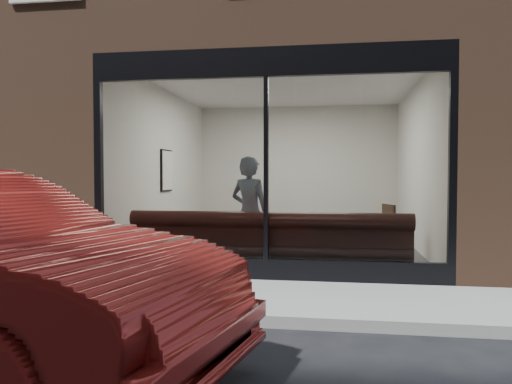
# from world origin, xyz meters

# --- Properties ---
(ground) EXTENTS (120.00, 120.00, 0.00)m
(ground) POSITION_xyz_m (0.00, 0.00, 0.00)
(ground) COLOR black
(ground) RESTS_ON ground
(sidewalk_near) EXTENTS (40.00, 2.00, 0.01)m
(sidewalk_near) POSITION_xyz_m (0.00, 1.00, 0.01)
(sidewalk_near) COLOR gray
(sidewalk_near) RESTS_ON ground
(kerb_near) EXTENTS (40.00, 0.10, 0.12)m
(kerb_near) POSITION_xyz_m (0.00, -0.05, 0.06)
(kerb_near) COLOR gray
(kerb_near) RESTS_ON ground
(host_building_pier_left) EXTENTS (2.50, 12.00, 3.20)m
(host_building_pier_left) POSITION_xyz_m (-3.75, 8.00, 1.60)
(host_building_pier_left) COLOR brown
(host_building_pier_left) RESTS_ON ground
(host_building_pier_right) EXTENTS (2.50, 12.00, 3.20)m
(host_building_pier_right) POSITION_xyz_m (3.75, 8.00, 1.60)
(host_building_pier_right) COLOR brown
(host_building_pier_right) RESTS_ON ground
(host_building_backfill) EXTENTS (5.00, 6.00, 3.20)m
(host_building_backfill) POSITION_xyz_m (0.00, 11.00, 1.60)
(host_building_backfill) COLOR brown
(host_building_backfill) RESTS_ON ground
(cafe_floor) EXTENTS (6.00, 6.00, 0.00)m
(cafe_floor) POSITION_xyz_m (0.00, 5.00, 0.02)
(cafe_floor) COLOR #2D2D30
(cafe_floor) RESTS_ON ground
(cafe_ceiling) EXTENTS (6.00, 6.00, 0.00)m
(cafe_ceiling) POSITION_xyz_m (0.00, 5.00, 3.19)
(cafe_ceiling) COLOR white
(cafe_ceiling) RESTS_ON host_building_upper
(cafe_wall_back) EXTENTS (5.00, 0.00, 5.00)m
(cafe_wall_back) POSITION_xyz_m (0.00, 7.99, 1.60)
(cafe_wall_back) COLOR silver
(cafe_wall_back) RESTS_ON ground
(cafe_wall_left) EXTENTS (0.00, 6.00, 6.00)m
(cafe_wall_left) POSITION_xyz_m (-2.49, 5.00, 1.60)
(cafe_wall_left) COLOR silver
(cafe_wall_left) RESTS_ON ground
(cafe_wall_right) EXTENTS (0.00, 6.00, 6.00)m
(cafe_wall_right) POSITION_xyz_m (2.49, 5.00, 1.60)
(cafe_wall_right) COLOR silver
(cafe_wall_right) RESTS_ON ground
(storefront_kick) EXTENTS (5.00, 0.10, 0.30)m
(storefront_kick) POSITION_xyz_m (0.00, 2.05, 0.15)
(storefront_kick) COLOR black
(storefront_kick) RESTS_ON ground
(storefront_header) EXTENTS (5.00, 0.10, 0.40)m
(storefront_header) POSITION_xyz_m (0.00, 2.05, 3.00)
(storefront_header) COLOR black
(storefront_header) RESTS_ON host_building_upper
(storefront_mullion) EXTENTS (0.06, 0.10, 2.50)m
(storefront_mullion) POSITION_xyz_m (0.00, 2.05, 1.55)
(storefront_mullion) COLOR black
(storefront_mullion) RESTS_ON storefront_kick
(storefront_glass) EXTENTS (4.80, 0.00, 4.80)m
(storefront_glass) POSITION_xyz_m (0.00, 2.02, 1.55)
(storefront_glass) COLOR white
(storefront_glass) RESTS_ON storefront_kick
(banquette) EXTENTS (4.00, 0.55, 0.45)m
(banquette) POSITION_xyz_m (0.00, 2.45, 0.23)
(banquette) COLOR black
(banquette) RESTS_ON cafe_floor
(person) EXTENTS (0.75, 0.62, 1.75)m
(person) POSITION_xyz_m (-0.35, 2.77, 0.87)
(person) COLOR #8BA4B6
(person) RESTS_ON cafe_floor
(cafe_table_left) EXTENTS (0.70, 0.70, 0.04)m
(cafe_table_left) POSITION_xyz_m (-1.64, 3.43, 0.74)
(cafe_table_left) COLOR black
(cafe_table_left) RESTS_ON cafe_floor
(cafe_table_right) EXTENTS (0.78, 0.78, 0.04)m
(cafe_table_right) POSITION_xyz_m (1.26, 3.01, 0.74)
(cafe_table_right) COLOR black
(cafe_table_right) RESTS_ON cafe_floor
(cafe_chair_left) EXTENTS (0.57, 0.57, 0.04)m
(cafe_chair_left) POSITION_xyz_m (-0.76, 3.74, 0.24)
(cafe_chair_left) COLOR black
(cafe_chair_left) RESTS_ON cafe_floor
(cafe_chair_right) EXTENTS (0.55, 0.55, 0.04)m
(cafe_chair_right) POSITION_xyz_m (1.68, 3.97, 0.24)
(cafe_chair_right) COLOR black
(cafe_chair_right) RESTS_ON cafe_floor
(wall_poster) EXTENTS (0.02, 0.60, 0.79)m
(wall_poster) POSITION_xyz_m (-2.45, 5.08, 1.54)
(wall_poster) COLOR white
(wall_poster) RESTS_ON cafe_wall_left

